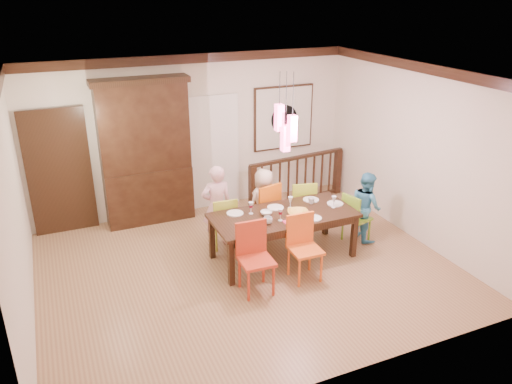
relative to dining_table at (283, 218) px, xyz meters
name	(u,v)px	position (x,y,z in m)	size (l,w,h in m)	color
floor	(247,268)	(-0.65, -0.10, -0.67)	(6.00, 6.00, 0.00)	#946747
ceiling	(246,76)	(-0.65, -0.10, 2.23)	(6.00, 6.00, 0.00)	white
wall_back	(195,135)	(-0.65, 2.40, 0.78)	(6.00, 6.00, 0.00)	beige
wall_left	(14,215)	(-3.65, -0.10, 0.78)	(5.00, 5.00, 0.00)	beige
wall_right	(416,153)	(2.35, -0.10, 0.78)	(5.00, 5.00, 0.00)	beige
crown_molding	(246,82)	(-0.65, -0.10, 2.15)	(6.00, 5.00, 0.16)	black
panel_door	(60,174)	(-3.05, 2.35, 0.38)	(1.04, 0.07, 2.24)	black
white_doorway	(214,154)	(-0.30, 2.36, 0.38)	(0.97, 0.05, 2.22)	silver
painting	(284,118)	(1.15, 2.36, 0.93)	(1.25, 0.06, 1.25)	black
pendant_cluster	(286,128)	(0.00, 0.00, 1.44)	(0.27, 0.21, 1.14)	#FF4C89
dining_table	(283,218)	(0.00, 0.00, 0.00)	(2.22, 1.01, 0.75)	black
chair_far_left	(223,218)	(-0.74, 0.73, -0.17)	(0.42, 0.42, 0.88)	#B1C132
chair_far_mid	(262,206)	(0.00, 0.78, -0.10)	(0.54, 0.54, 0.99)	orange
chair_far_right	(301,202)	(0.71, 0.74, -0.13)	(0.51, 0.51, 0.94)	#AECA29
chair_near_left	(256,255)	(-0.77, -0.72, -0.10)	(0.47, 0.47, 1.00)	#BD381E
chair_near_mid	(306,245)	(0.01, -0.69, -0.12)	(0.44, 0.44, 0.96)	orange
chair_end_right	(357,214)	(1.37, 0.01, -0.18)	(0.47, 0.47, 0.85)	#75A826
china_hutch	(146,152)	(-1.61, 2.20, 0.62)	(1.64, 0.46, 2.59)	black
balustrade	(297,178)	(1.21, 1.85, -0.17)	(2.13, 0.32, 0.96)	black
person_far_left	(217,206)	(-0.80, 0.82, 0.02)	(0.50, 0.33, 1.37)	#FFC2D4
person_far_mid	(264,202)	(0.06, 0.86, -0.08)	(0.58, 0.37, 1.18)	beige
person_end_right	(366,206)	(1.55, 0.04, -0.08)	(0.57, 0.45, 1.18)	#4497BF
serving_bowl	(298,213)	(0.17, -0.14, 0.12)	(0.32, 0.32, 0.08)	gold
small_bowl	(266,213)	(-0.26, 0.07, 0.11)	(0.18, 0.18, 0.06)	white
cup_left	(268,220)	(-0.36, -0.22, 0.13)	(0.13, 0.13, 0.11)	silver
cup_right	(311,201)	(0.58, 0.17, 0.13)	(0.11, 0.11, 0.10)	silver
plate_far_left	(235,213)	(-0.68, 0.30, 0.09)	(0.26, 0.26, 0.01)	white
plate_far_mid	(275,207)	(-0.02, 0.25, 0.09)	(0.26, 0.26, 0.01)	white
plate_far_right	(311,200)	(0.65, 0.30, 0.09)	(0.26, 0.26, 0.01)	white
plate_near_left	(247,232)	(-0.75, -0.35, 0.09)	(0.26, 0.26, 0.01)	white
plate_near_mid	(313,218)	(0.33, -0.33, 0.09)	(0.26, 0.26, 0.01)	white
plate_end_right	(335,204)	(0.92, 0.00, 0.09)	(0.26, 0.26, 0.01)	white
wine_glass_a	(251,208)	(-0.46, 0.21, 0.17)	(0.08, 0.08, 0.19)	#590C19
wine_glass_b	(290,202)	(0.19, 0.16, 0.17)	(0.08, 0.08, 0.19)	silver
wine_glass_c	(280,215)	(-0.15, -0.19, 0.17)	(0.08, 0.08, 0.19)	#590C19
wine_glass_d	(334,202)	(0.83, -0.10, 0.17)	(0.08, 0.08, 0.19)	silver
napkin	(289,222)	(-0.05, -0.30, 0.09)	(0.18, 0.14, 0.01)	#D83359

